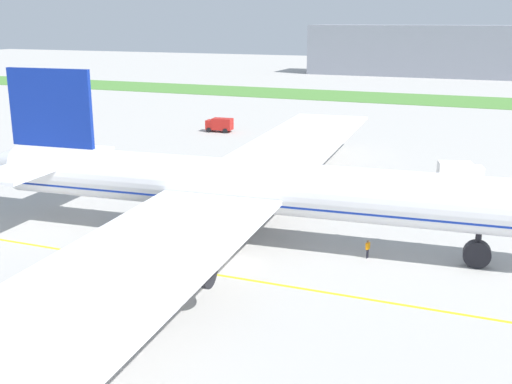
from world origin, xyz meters
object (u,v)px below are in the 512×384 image
object	(u,v)px
ground_crew_wingwalker_starboard	(105,249)
ground_crew_marshaller_front	(121,223)
airliner_foreground	(246,187)
service_truck_baggage_loader	(220,124)
ground_crew_wingwalker_port	(368,247)
service_truck_fuel_bowser	(460,171)

from	to	relation	value
ground_crew_wingwalker_starboard	ground_crew_marshaller_front	bearing A→B (deg)	113.27
airliner_foreground	service_truck_baggage_loader	size ratio (longest dim) A/B	19.53
ground_crew_wingwalker_port	service_truck_baggage_loader	distance (m)	66.45
ground_crew_marshaller_front	ground_crew_wingwalker_starboard	world-z (taller)	ground_crew_marshaller_front
ground_crew_wingwalker_port	service_truck_baggage_loader	size ratio (longest dim) A/B	0.34
ground_crew_marshaller_front	service_truck_baggage_loader	size ratio (longest dim) A/B	0.35
ground_crew_wingwalker_starboard	service_truck_fuel_bowser	xyz separation A→B (m)	(26.23, 40.44, 0.39)
ground_crew_wingwalker_starboard	ground_crew_wingwalker_port	bearing A→B (deg)	23.69
service_truck_baggage_loader	service_truck_fuel_bowser	bearing A→B (deg)	-26.44
airliner_foreground	ground_crew_wingwalker_port	distance (m)	12.40
service_truck_baggage_loader	airliner_foreground	bearing A→B (deg)	-62.38
ground_crew_wingwalker_port	ground_crew_wingwalker_starboard	world-z (taller)	ground_crew_wingwalker_starboard
service_truck_baggage_loader	service_truck_fuel_bowser	size ratio (longest dim) A/B	0.84
ground_crew_wingwalker_starboard	service_truck_fuel_bowser	size ratio (longest dim) A/B	0.29
ground_crew_wingwalker_port	service_truck_fuel_bowser	bearing A→B (deg)	80.66
ground_crew_wingwalker_starboard	service_truck_fuel_bowser	bearing A→B (deg)	57.03
ground_crew_wingwalker_port	ground_crew_marshaller_front	size ratio (longest dim) A/B	0.96
airliner_foreground	service_truck_baggage_loader	world-z (taller)	airliner_foreground
airliner_foreground	service_truck_fuel_bowser	xyz separation A→B (m)	(16.75, 31.18, -3.90)
ground_crew_wingwalker_port	service_truck_fuel_bowser	size ratio (longest dim) A/B	0.28
ground_crew_marshaller_front	ground_crew_wingwalker_starboard	size ratio (longest dim) A/B	1.01
ground_crew_wingwalker_port	ground_crew_marshaller_front	world-z (taller)	ground_crew_marshaller_front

